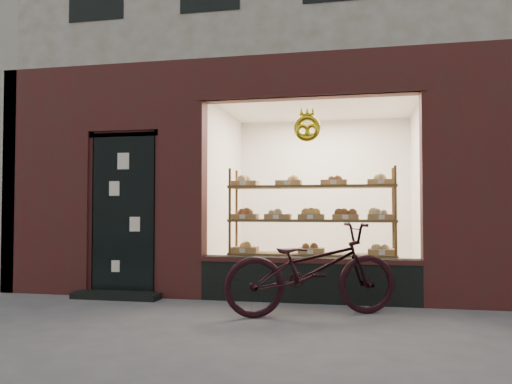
# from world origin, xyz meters

# --- Properties ---
(ground) EXTENTS (90.00, 90.00, 0.00)m
(ground) POSITION_xyz_m (0.00, 0.00, 0.00)
(ground) COLOR #515359
(display_shelf) EXTENTS (2.20, 0.45, 1.70)m
(display_shelf) POSITION_xyz_m (0.45, 2.55, 0.87)
(display_shelf) COLOR brown
(display_shelf) RESTS_ON ground
(bicycle) EXTENTS (2.02, 1.32, 1.00)m
(bicycle) POSITION_xyz_m (0.55, 1.34, 0.50)
(bicycle) COLOR black
(bicycle) RESTS_ON ground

